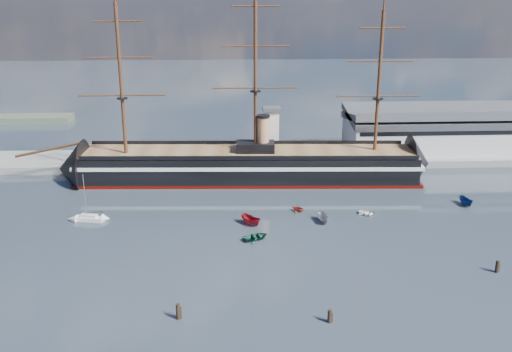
{
  "coord_description": "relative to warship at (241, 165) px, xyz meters",
  "views": [
    {
      "loc": [
        -9.64,
        -85.58,
        48.34
      ],
      "look_at": [
        -3.39,
        35.0,
        9.0
      ],
      "focal_mm": 40.0,
      "sensor_mm": 36.0,
      "label": 1
    }
  ],
  "objects": [
    {
      "name": "motorboat_d",
      "position": [
        12.33,
        -24.34,
        -4.04
      ],
      "size": [
        5.47,
        5.66,
        2.02
      ],
      "primitive_type": "imported",
      "rotation": [
        0.0,
        0.0,
        0.83
      ],
      "color": "#9E372D",
      "rests_on": "ground"
    },
    {
      "name": "motorboat_a",
      "position": [
        1.16,
        -31.6,
        -4.04
      ],
      "size": [
        6.51,
        6.0,
        2.6
      ],
      "primitive_type": "imported",
      "rotation": [
        0.0,
        0.0,
        0.7
      ],
      "color": "maroon",
      "rests_on": "ground"
    },
    {
      "name": "motorboat_e",
      "position": [
        27.76,
        -27.31,
        -4.04
      ],
      "size": [
        2.62,
        2.78,
        1.28
      ],
      "primitive_type": "imported",
      "rotation": [
        0.0,
        0.0,
        0.85
      ],
      "color": "white",
      "rests_on": "ground"
    },
    {
      "name": "sailboat",
      "position": [
        -34.42,
        -27.34,
        -3.36
      ],
      "size": [
        6.95,
        3.37,
        10.69
      ],
      "rotation": [
        0.0,
        0.0,
        -0.22
      ],
      "color": "silver",
      "rests_on": "ground"
    },
    {
      "name": "quay_tower",
      "position": [
        8.98,
        13.0,
        5.72
      ],
      "size": [
        5.0,
        5.0,
        15.0
      ],
      "color": "silver",
      "rests_on": "ground"
    },
    {
      "name": "ground",
      "position": [
        5.98,
        -20.0,
        -4.04
      ],
      "size": [
        600.0,
        600.0,
        0.0
      ],
      "primitive_type": "plane",
      "color": "#25313A",
      "rests_on": "ground"
    },
    {
      "name": "piling_near_mid",
      "position": [
        11.48,
        -70.3,
        -4.04
      ],
      "size": [
        0.64,
        0.64,
        2.85
      ],
      "primitive_type": "cylinder",
      "color": "black",
      "rests_on": "ground"
    },
    {
      "name": "motorboat_c",
      "position": [
        17.09,
        -30.98,
        -4.04
      ],
      "size": [
        6.19,
        3.04,
        2.37
      ],
      "primitive_type": "imported",
      "rotation": [
        0.0,
        0.0,
        0.15
      ],
      "color": "gray",
      "rests_on": "ground"
    },
    {
      "name": "quay",
      "position": [
        15.98,
        16.0,
        -4.04
      ],
      "size": [
        180.0,
        18.0,
        2.0
      ],
      "primitive_type": "cube",
      "color": "slate",
      "rests_on": "ground"
    },
    {
      "name": "warehouse",
      "position": [
        63.98,
        20.0,
        3.95
      ],
      "size": [
        63.0,
        21.0,
        11.6
      ],
      "color": "#B7BABC",
      "rests_on": "ground"
    },
    {
      "name": "warship",
      "position": [
        0.0,
        0.0,
        0.0
      ],
      "size": [
        113.24,
        20.35,
        53.94
      ],
      "rotation": [
        0.0,
        0.0,
        -0.05
      ],
      "color": "black",
      "rests_on": "ground"
    },
    {
      "name": "motorboat_f",
      "position": [
        52.46,
        -22.34,
        -4.04
      ],
      "size": [
        5.98,
        2.94,
        2.29
      ],
      "primitive_type": "imported",
      "rotation": [
        0.0,
        0.0,
        0.15
      ],
      "color": "navy",
      "rests_on": "ground"
    },
    {
      "name": "piling_near_left",
      "position": [
        -11.69,
        -68.14,
        -4.04
      ],
      "size": [
        0.64,
        0.64,
        3.33
      ],
      "primitive_type": "cylinder",
      "color": "black",
      "rests_on": "ground"
    },
    {
      "name": "piling_far_right",
      "position": [
        44.43,
        -55.7,
        -4.04
      ],
      "size": [
        0.64,
        0.64,
        3.03
      ],
      "primitive_type": "cylinder",
      "color": "black",
      "rests_on": "ground"
    },
    {
      "name": "motorboat_b",
      "position": [
        1.85,
        -39.11,
        -4.04
      ],
      "size": [
        2.81,
        3.7,
        1.61
      ],
      "primitive_type": "imported",
      "rotation": [
        0.0,
        0.0,
        2.05
      ],
      "color": "#144534",
      "rests_on": "ground"
    }
  ]
}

